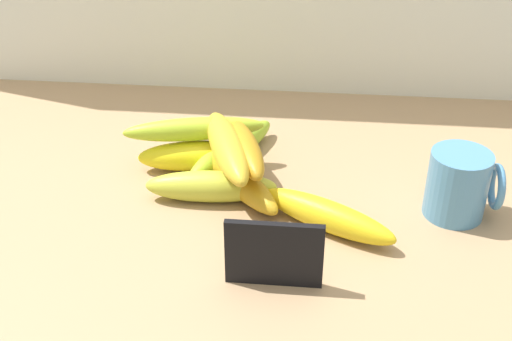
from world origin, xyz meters
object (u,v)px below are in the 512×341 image
Objects in this scene: banana_6 at (194,129)px; banana_7 at (227,147)px; coffee_mug at (460,185)px; banana_0 at (327,216)px; banana_3 at (238,176)px; banana_5 at (245,149)px; banana_4 at (211,186)px; banana_1 at (196,156)px; chalkboard_sign at (274,256)px; banana_2 at (232,149)px.

banana_6 is 7.36cm from banana_7.
banana_0 is (-16.79, -4.99, -2.50)cm from coffee_mug.
coffee_mug is 0.48× the size of banana_7.
banana_6 reaches higher than banana_3.
coffee_mug is 0.59× the size of banana_5.
banana_4 reaches higher than banana_0.
coffee_mug reaches higher than banana_0.
banana_1 is 9.37cm from banana_5.
coffee_mug reaches higher than banana_7.
coffee_mug reaches higher than chalkboard_sign.
banana_6 is (-5.11, -1.89, 4.11)cm from banana_2.
banana_5 reaches higher than banana_1.
banana_1 is at bearing 153.06° from banana_5.
coffee_mug is 32.80cm from banana_2.
banana_1 is (-19.00, 12.78, 0.19)cm from banana_0.
banana_6 reaches higher than banana_2.
banana_4 is 0.91× the size of banana_7.
banana_2 is at bearing 82.28° from banana_4.
banana_5 reaches higher than banana_3.
coffee_mug is 0.49× the size of banana_0.
banana_5 is (-5.45, 19.85, 2.15)cm from chalkboard_sign.
banana_4 reaches higher than banana_3.
coffee_mug reaches higher than banana_3.
banana_1 is (-13.07, 23.73, -1.66)cm from chalkboard_sign.
chalkboard_sign is 21.32cm from banana_7.
banana_4 is 0.88× the size of banana_6.
banana_1 reaches higher than banana_3.
banana_1 is 0.86× the size of banana_7.
chalkboard_sign is 0.57× the size of banana_7.
banana_7 is (5.44, -4.95, 0.19)cm from banana_6.
chalkboard_sign is 27.14cm from banana_1.
banana_5 is 9.21cm from banana_6.
banana_5 is at bearing -67.34° from banana_2.
banana_1 is 0.81× the size of banana_3.
chalkboard_sign is at bearing -61.56° from banana_6.
coffee_mug is at bearing -7.92° from banana_5.
banana_1 is 5.59cm from banana_2.
banana_2 is 7.77cm from banana_3.
banana_6 is at bearing 140.64° from banana_3.
banana_4 is at bearing -67.02° from banana_6.
chalkboard_sign is 20.09cm from banana_3.
banana_1 is 3.99cm from banana_6.
coffee_mug is (22.72, 15.93, 0.64)cm from chalkboard_sign.
banana_3 is (6.65, -4.78, -0.13)cm from banana_1.
banana_7 is at bearing -42.34° from banana_6.
banana_3 is at bearing 108.73° from chalkboard_sign.
banana_5 is at bearing 141.94° from banana_0.
banana_5 is 2.47cm from banana_7.
banana_1 is at bearing 118.85° from chalkboard_sign.
coffee_mug reaches higher than banana_5.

